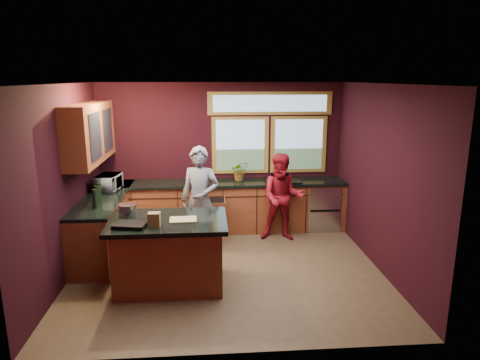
{
  "coord_description": "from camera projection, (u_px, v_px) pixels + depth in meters",
  "views": [
    {
      "loc": [
        -0.26,
        -5.88,
        2.79
      ],
      "look_at": [
        0.22,
        0.4,
        1.27
      ],
      "focal_mm": 32.0,
      "sensor_mm": 36.0,
      "label": 1
    }
  ],
  "objects": [
    {
      "name": "room_shell",
      "position": [
        184.0,
        147.0,
        6.22
      ],
      "size": [
        4.52,
        4.02,
        2.71
      ],
      "color": "black",
      "rests_on": "ground"
    },
    {
      "name": "person_grey",
      "position": [
        200.0,
        200.0,
        6.87
      ],
      "size": [
        0.73,
        0.58,
        1.73
      ],
      "primitive_type": "imported",
      "rotation": [
        0.0,
        0.0,
        -0.3
      ],
      "color": "slate",
      "rests_on": "floor"
    },
    {
      "name": "floor",
      "position": [
        227.0,
        269.0,
        6.37
      ],
      "size": [
        4.5,
        4.5,
        0.0
      ],
      "primitive_type": "plane",
      "color": "brown",
      "rests_on": "ground"
    },
    {
      "name": "back_counter",
      "position": [
        233.0,
        206.0,
        7.92
      ],
      "size": [
        4.5,
        0.64,
        0.93
      ],
      "color": "brown",
      "rests_on": "floor"
    },
    {
      "name": "microwave",
      "position": [
        109.0,
        183.0,
        7.15
      ],
      "size": [
        0.4,
        0.53,
        0.27
      ],
      "primitive_type": "imported",
      "rotation": [
        0.0,
        0.0,
        1.43
      ],
      "color": "#999999",
      "rests_on": "left_counter"
    },
    {
      "name": "paper_bag",
      "position": [
        154.0,
        220.0,
        5.4
      ],
      "size": [
        0.16,
        0.13,
        0.18
      ],
      "primitive_type": "cube",
      "rotation": [
        0.0,
        0.0,
        -0.06
      ],
      "color": "brown",
      "rests_on": "island"
    },
    {
      "name": "paper_towel",
      "position": [
        277.0,
        173.0,
        7.84
      ],
      "size": [
        0.12,
        0.12,
        0.28
      ],
      "primitive_type": "cylinder",
      "color": "white",
      "rests_on": "back_counter"
    },
    {
      "name": "person_red",
      "position": [
        282.0,
        197.0,
        7.38
      ],
      "size": [
        0.83,
        0.7,
        1.53
      ],
      "primitive_type": "imported",
      "rotation": [
        0.0,
        0.0,
        -0.17
      ],
      "color": "maroon",
      "rests_on": "floor"
    },
    {
      "name": "black_tray",
      "position": [
        130.0,
        225.0,
        5.39
      ],
      "size": [
        0.45,
        0.35,
        0.05
      ],
      "primitive_type": "cube",
      "rotation": [
        0.0,
        0.0,
        -0.19
      ],
      "color": "black",
      "rests_on": "island"
    },
    {
      "name": "potted_plant",
      "position": [
        240.0,
        171.0,
        7.83
      ],
      "size": [
        0.33,
        0.28,
        0.36
      ],
      "primitive_type": "imported",
      "color": "#999999",
      "rests_on": "back_counter"
    },
    {
      "name": "stock_pot",
      "position": [
        128.0,
        211.0,
        5.76
      ],
      "size": [
        0.24,
        0.24,
        0.18
      ],
      "primitive_type": "cylinder",
      "color": "#B3B4B8",
      "rests_on": "island"
    },
    {
      "name": "island",
      "position": [
        170.0,
        252.0,
        5.78
      ],
      "size": [
        1.55,
        1.05,
        0.95
      ],
      "color": "brown",
      "rests_on": "floor"
    },
    {
      "name": "cutting_board",
      "position": [
        183.0,
        220.0,
        5.64
      ],
      "size": [
        0.36,
        0.27,
        0.02
      ],
      "primitive_type": "cube",
      "rotation": [
        0.0,
        0.0,
        0.05
      ],
      "color": "tan",
      "rests_on": "island"
    },
    {
      "name": "left_counter",
      "position": [
        105.0,
        224.0,
        6.94
      ],
      "size": [
        0.64,
        2.3,
        0.93
      ],
      "color": "brown",
      "rests_on": "floor"
    }
  ]
}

